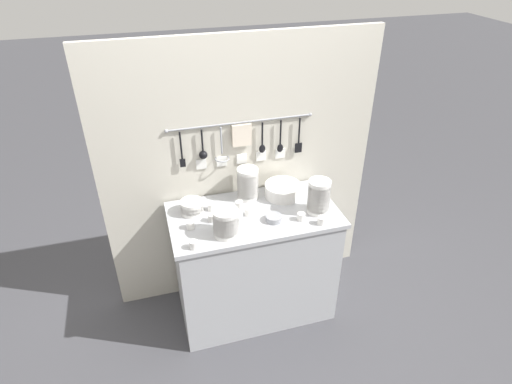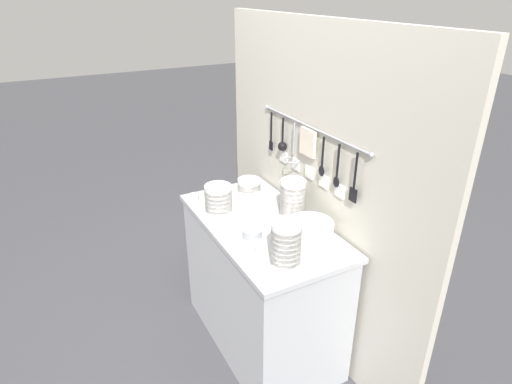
{
  "view_description": "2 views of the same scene",
  "coord_description": "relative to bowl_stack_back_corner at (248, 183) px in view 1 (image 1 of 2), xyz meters",
  "views": [
    {
      "loc": [
        -0.62,
        -2.19,
        2.46
      ],
      "look_at": [
        0.01,
        -0.0,
        1.02
      ],
      "focal_mm": 30.0,
      "sensor_mm": 36.0,
      "label": 1
    },
    {
      "loc": [
        1.82,
        -1.01,
        2.06
      ],
      "look_at": [
        -0.01,
        -0.03,
        1.05
      ],
      "focal_mm": 30.0,
      "sensor_mm": 36.0,
      "label": 2
    }
  ],
  "objects": [
    {
      "name": "cup_front_left",
      "position": [
        -0.44,
        -0.43,
        -0.09
      ],
      "size": [
        0.05,
        0.05,
        0.05
      ],
      "color": "white",
      "rests_on": "counter"
    },
    {
      "name": "cup_back_right",
      "position": [
        -0.05,
        -0.2,
        -0.09
      ],
      "size": [
        0.05,
        0.05,
        0.05
      ],
      "color": "white",
      "rests_on": "counter"
    },
    {
      "name": "cup_beside_plates",
      "position": [
        0.26,
        -0.35,
        -0.09
      ],
      "size": [
        0.05,
        0.05,
        0.05
      ],
      "color": "white",
      "rests_on": "counter"
    },
    {
      "name": "cup_by_caddy",
      "position": [
        -0.29,
        -0.2,
        -0.09
      ],
      "size": [
        0.05,
        0.05,
        0.05
      ],
      "color": "white",
      "rests_on": "counter"
    },
    {
      "name": "bowl_stack_tall_left",
      "position": [
        -0.23,
        -0.36,
        -0.02
      ],
      "size": [
        0.15,
        0.15,
        0.18
      ],
      "color": "white",
      "rests_on": "counter"
    },
    {
      "name": "ground_plane",
      "position": [
        -0.01,
        -0.19,
        -0.97
      ],
      "size": [
        20.0,
        20.0,
        0.0
      ],
      "primitive_type": "plane",
      "color": "#424247"
    },
    {
      "name": "counter",
      "position": [
        -0.01,
        -0.19,
        -0.54
      ],
      "size": [
        1.11,
        0.59,
        0.86
      ],
      "color": "#ADAFB5",
      "rests_on": "ground"
    },
    {
      "name": "cup_edge_near",
      "position": [
        0.36,
        -0.42,
        -0.09
      ],
      "size": [
        0.05,
        0.05,
        0.05
      ],
      "color": "white",
      "rests_on": "counter"
    },
    {
      "name": "bowl_stack_short_front",
      "position": [
        -0.4,
        -0.08,
        -0.07
      ],
      "size": [
        0.15,
        0.15,
        0.09
      ],
      "color": "white",
      "rests_on": "counter"
    },
    {
      "name": "steel_mixing_bowl",
      "position": [
        0.09,
        -0.31,
        -0.09
      ],
      "size": [
        0.11,
        0.11,
        0.04
      ],
      "color": "#93969E",
      "rests_on": "counter"
    },
    {
      "name": "bowl_stack_back_corner",
      "position": [
        0.0,
        0.0,
        0.0
      ],
      "size": [
        0.14,
        0.14,
        0.22
      ],
      "color": "white",
      "rests_on": "counter"
    },
    {
      "name": "cup_edge_far",
      "position": [
        -0.09,
        -0.11,
        -0.09
      ],
      "size": [
        0.05,
        0.05,
        0.05
      ],
      "color": "white",
      "rests_on": "counter"
    },
    {
      "name": "plate_stack",
      "position": [
        0.24,
        -0.04,
        -0.07
      ],
      "size": [
        0.25,
        0.25,
        0.09
      ],
      "color": "white",
      "rests_on": "counter"
    },
    {
      "name": "cup_back_left",
      "position": [
        -0.27,
        -0.08,
        -0.09
      ],
      "size": [
        0.05,
        0.05,
        0.05
      ],
      "color": "white",
      "rests_on": "counter"
    },
    {
      "name": "cup_centre",
      "position": [
        -0.43,
        -0.24,
        -0.09
      ],
      "size": [
        0.05,
        0.05,
        0.05
      ],
      "color": "white",
      "rests_on": "counter"
    },
    {
      "name": "bowl_stack_wide_centre",
      "position": [
        0.39,
        -0.29,
        0.0
      ],
      "size": [
        0.14,
        0.14,
        0.23
      ],
      "color": "white",
      "rests_on": "counter"
    },
    {
      "name": "cup_mid_row",
      "position": [
        -0.12,
        -0.22,
        -0.09
      ],
      "size": [
        0.05,
        0.05,
        0.05
      ],
      "color": "white",
      "rests_on": "counter"
    },
    {
      "name": "back_wall",
      "position": [
        -0.01,
        0.14,
        -0.0
      ],
      "size": [
        1.91,
        0.11,
        1.93
      ],
      "color": "beige",
      "rests_on": "ground"
    }
  ]
}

